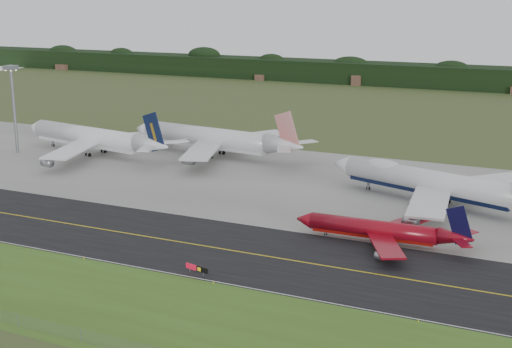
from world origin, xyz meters
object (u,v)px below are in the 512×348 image
at_px(floodlight_mast, 13,93).
at_px(jet_navy_gold, 95,138).
at_px(jet_ba_747, 436,183).
at_px(jet_red_737, 382,230).
at_px(jet_star_tail, 215,139).
at_px(taxiway_sign, 197,268).

bearing_deg(floodlight_mast, jet_navy_gold, 18.90).
distance_m(jet_ba_747, jet_navy_gold, 110.52).
height_order(jet_ba_747, jet_red_737, jet_ba_747).
bearing_deg(floodlight_mast, jet_ba_747, -1.20).
height_order(jet_red_737, jet_star_tail, jet_star_tail).
bearing_deg(jet_star_tail, jet_red_737, -39.54).
bearing_deg(jet_navy_gold, jet_star_tail, 20.64).
bearing_deg(taxiway_sign, jet_star_tail, 116.06).
relative_size(jet_ba_747, jet_red_737, 1.67).
distance_m(jet_red_737, jet_star_tail, 90.05).
bearing_deg(jet_red_737, floodlight_mast, 164.84).
distance_m(jet_ba_747, taxiway_sign, 70.54).
bearing_deg(taxiway_sign, jet_red_737, 49.67).
xyz_separation_m(jet_red_737, jet_navy_gold, (-105.51, 43.70, 2.55)).
relative_size(jet_ba_747, jet_star_tail, 0.97).
height_order(jet_red_737, jet_navy_gold, jet_navy_gold).
relative_size(jet_red_737, jet_navy_gold, 0.59).
height_order(jet_navy_gold, floodlight_mast, floodlight_mast).
bearing_deg(taxiway_sign, jet_navy_gold, 136.72).
bearing_deg(floodlight_mast, taxiway_sign, -32.51).
xyz_separation_m(jet_ba_747, taxiway_sign, (-30.70, -63.37, -4.17)).
height_order(jet_navy_gold, taxiway_sign, jet_navy_gold).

